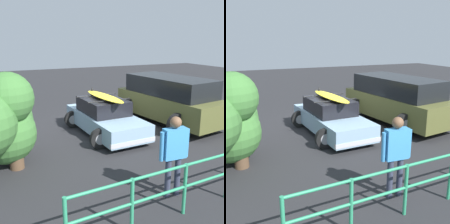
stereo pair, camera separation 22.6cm
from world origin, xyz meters
TOP-DOWN VIEW (x-y plane):
  - ground_plane at (0.00, 0.00)m, footprint 44.00×44.00m
  - sedan_car at (0.20, 0.52)m, footprint 2.36×4.05m
  - suv_car at (-2.71, 0.38)m, footprint 3.08×5.05m
  - person_bystander at (0.54, 5.03)m, footprint 0.71×0.24m

SIDE VIEW (x-z plane):
  - ground_plane at x=0.00m, z-range -0.02..0.00m
  - sedan_car at x=0.20m, z-range -0.17..1.38m
  - suv_car at x=-2.71m, z-range 0.03..1.92m
  - person_bystander at x=0.54m, z-range 0.18..2.00m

